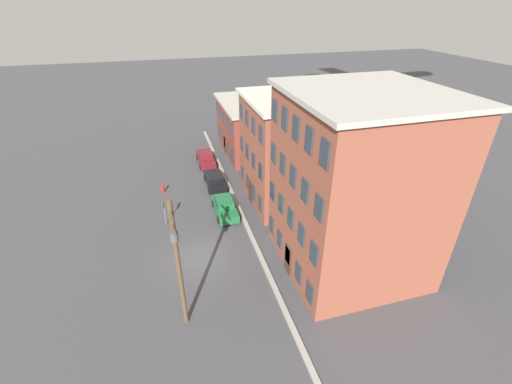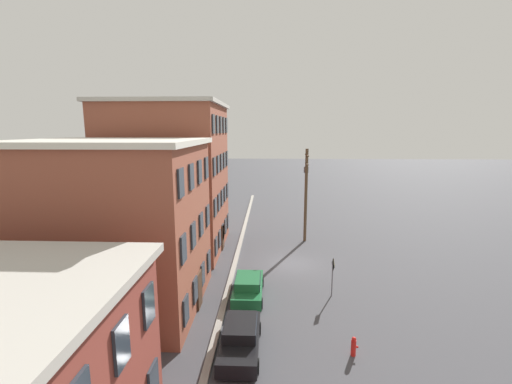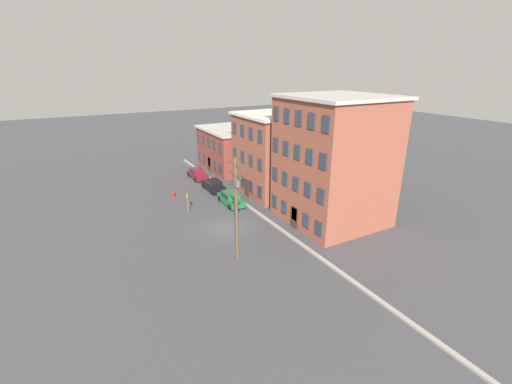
# 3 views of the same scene
# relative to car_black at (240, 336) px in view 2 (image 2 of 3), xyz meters

# --- Properties ---
(ground_plane) EXTENTS (200.00, 200.00, 0.00)m
(ground_plane) POSITION_rel_car_black_xyz_m (11.08, -3.13, -0.75)
(ground_plane) COLOR #424247
(kerb_strip) EXTENTS (56.00, 0.36, 0.16)m
(kerb_strip) POSITION_rel_car_black_xyz_m (11.08, 1.37, -0.67)
(kerb_strip) COLOR #9E998E
(kerb_strip) RESTS_ON ground_plane
(apartment_midblock) EXTENTS (9.23, 10.01, 10.04)m
(apartment_midblock) POSITION_rel_car_black_xyz_m (4.07, 7.62, 4.29)
(apartment_midblock) COLOR brown
(apartment_midblock) RESTS_ON ground_plane
(apartment_far) EXTENTS (9.98, 9.66, 12.85)m
(apartment_far) POSITION_rel_car_black_xyz_m (14.36, 7.44, 5.69)
(apartment_far) COLOR brown
(apartment_far) RESTS_ON ground_plane
(car_black) EXTENTS (4.40, 1.92, 1.43)m
(car_black) POSITION_rel_car_black_xyz_m (0.00, 0.00, 0.00)
(car_black) COLOR black
(car_black) RESTS_ON ground_plane
(car_green) EXTENTS (4.40, 1.92, 1.43)m
(car_green) POSITION_rel_car_black_xyz_m (5.39, -0.03, 0.00)
(car_green) COLOR #1E6638
(car_green) RESTS_ON ground_plane
(caution_sign) EXTENTS (0.86, 0.08, 2.55)m
(caution_sign) POSITION_rel_car_black_xyz_m (5.81, -5.43, 0.93)
(caution_sign) COLOR slate
(caution_sign) RESTS_ON ground_plane
(utility_pole) EXTENTS (2.40, 0.44, 8.85)m
(utility_pole) POSITION_rel_car_black_xyz_m (16.91, -4.78, 4.23)
(utility_pole) COLOR brown
(utility_pole) RESTS_ON ground_plane
(fire_hydrant) EXTENTS (0.24, 0.34, 0.96)m
(fire_hydrant) POSITION_rel_car_black_xyz_m (-0.16, -5.40, -0.27)
(fire_hydrant) COLOR red
(fire_hydrant) RESTS_ON ground_plane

